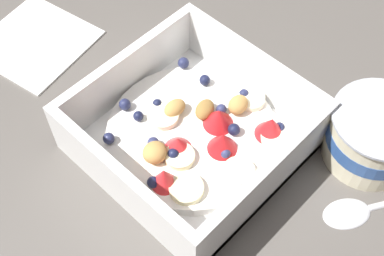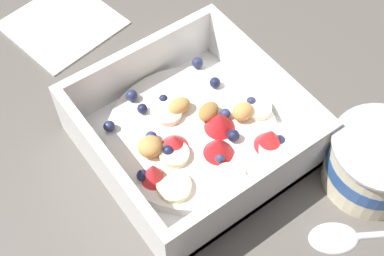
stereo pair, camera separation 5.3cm
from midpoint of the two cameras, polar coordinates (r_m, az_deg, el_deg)
name	(u,v)px [view 2 (the right image)]	position (r m, az deg, el deg)	size (l,w,h in m)	color
ground_plane	(198,126)	(0.57, 3.31, 0.07)	(2.40, 2.40, 0.00)	#56514C
fruit_bowl	(194,134)	(0.54, 3.02, -0.85)	(0.20, 0.20, 0.07)	white
spoon	(363,234)	(0.54, 20.69, -10.91)	(0.11, 0.16, 0.01)	silver
yogurt_cup	(375,163)	(0.54, 21.85, -3.74)	(0.10, 0.10, 0.06)	beige
folded_napkin	(62,23)	(0.68, -11.62, 10.88)	(0.12, 0.12, 0.01)	white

